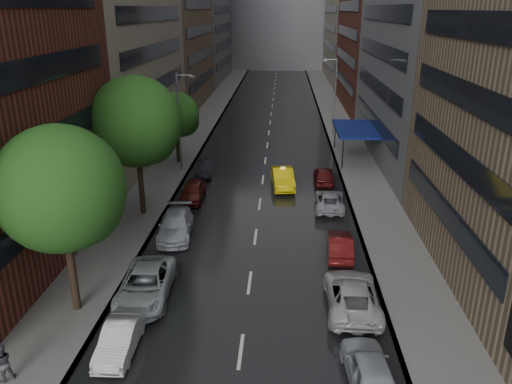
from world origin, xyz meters
TOP-DOWN VIEW (x-y plane):
  - road at (0.00, 50.00)m, footprint 14.00×140.00m
  - sidewalk_left at (-9.00, 50.00)m, footprint 4.00×140.00m
  - sidewalk_right at (9.00, 50.00)m, footprint 4.00×140.00m
  - buildings_right at (15.00, 56.70)m, footprint 8.05×109.10m
  - building_far at (0.00, 118.00)m, footprint 40.00×14.00m
  - tree_near at (-8.60, 6.77)m, footprint 6.07×6.07m
  - tree_mid at (-8.60, 19.45)m, footprint 6.45×6.45m
  - tree_far at (-8.60, 32.78)m, footprint 4.42×4.42m
  - taxi at (1.79, 26.14)m, footprint 2.23×5.10m
  - parked_cars_left at (-5.40, 14.45)m, footprint 2.92×29.25m
  - parked_cars_right at (5.40, 13.30)m, footprint 2.67×29.75m
  - ped_black_umbrella at (-9.51, 1.48)m, footprint 1.03×1.02m
  - street_lamp_left at (-7.72, 30.00)m, footprint 1.74×0.22m
  - street_lamp_right at (7.72, 45.00)m, footprint 1.74×0.22m
  - awning at (8.98, 35.00)m, footprint 4.00×8.00m

SIDE VIEW (x-z plane):
  - road at x=0.00m, z-range 0.00..0.01m
  - sidewalk_left at x=-9.00m, z-range 0.00..0.15m
  - sidewalk_right at x=9.00m, z-range 0.00..0.15m
  - parked_cars_right at x=5.40m, z-range -0.05..1.52m
  - parked_cars_left at x=-5.40m, z-range -0.04..1.54m
  - taxi at x=1.79m, z-range 0.00..1.63m
  - ped_black_umbrella at x=-9.51m, z-range 0.34..2.43m
  - awning at x=8.98m, z-range 1.57..4.70m
  - tree_far at x=-8.60m, z-range 1.29..8.34m
  - street_lamp_left at x=-7.72m, z-range 0.39..9.39m
  - street_lamp_right at x=7.72m, z-range 0.39..9.39m
  - tree_near at x=-8.60m, z-range 1.79..11.45m
  - tree_mid at x=-8.60m, z-range 1.90..12.17m
  - buildings_right at x=15.00m, z-range -2.97..33.03m
  - building_far at x=0.00m, z-range 0.00..32.00m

